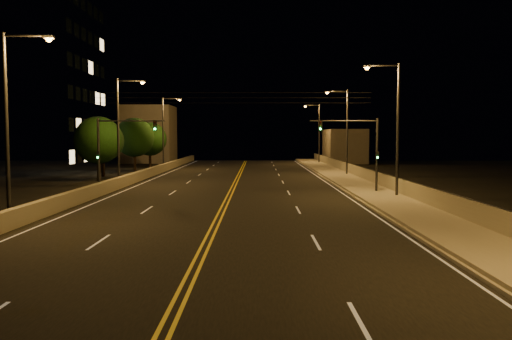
{
  "coord_description": "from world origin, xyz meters",
  "views": [
    {
      "loc": [
        2.09,
        -9.88,
        4.4
      ],
      "look_at": [
        2.0,
        18.0,
        2.5
      ],
      "focal_mm": 35.0,
      "sensor_mm": 36.0,
      "label": 1
    }
  ],
  "objects_px": {
    "tree_1": "(103,141)",
    "streetlight_3": "(318,130)",
    "streetlight_4": "(12,115)",
    "streetlight_2": "(345,127)",
    "traffic_signal_left": "(112,146)",
    "traffic_signal_right": "(363,146)",
    "tree_2": "(134,137)",
    "streetlight_6": "(165,128)",
    "streetlight_5": "(121,125)",
    "tree_0": "(98,140)",
    "tree_3": "(150,139)",
    "streetlight_1": "(394,121)"
  },
  "relations": [
    {
      "from": "traffic_signal_left",
      "to": "streetlight_2",
      "type": "bearing_deg",
      "value": 39.84
    },
    {
      "from": "streetlight_2",
      "to": "streetlight_4",
      "type": "xyz_separation_m",
      "value": [
        -21.46,
        -29.72,
        0.0
      ]
    },
    {
      "from": "streetlight_6",
      "to": "tree_3",
      "type": "height_order",
      "value": "streetlight_6"
    },
    {
      "from": "traffic_signal_right",
      "to": "traffic_signal_left",
      "type": "xyz_separation_m",
      "value": [
        -18.72,
        0.0,
        0.0
      ]
    },
    {
      "from": "streetlight_2",
      "to": "streetlight_3",
      "type": "height_order",
      "value": "same"
    },
    {
      "from": "streetlight_3",
      "to": "streetlight_5",
      "type": "distance_m",
      "value": 40.73
    },
    {
      "from": "streetlight_4",
      "to": "traffic_signal_right",
      "type": "xyz_separation_m",
      "value": [
        19.89,
        12.79,
        -1.75
      ]
    },
    {
      "from": "tree_1",
      "to": "tree_2",
      "type": "relative_size",
      "value": 0.92
    },
    {
      "from": "traffic_signal_left",
      "to": "tree_1",
      "type": "relative_size",
      "value": 0.93
    },
    {
      "from": "tree_0",
      "to": "tree_3",
      "type": "height_order",
      "value": "tree_3"
    },
    {
      "from": "streetlight_6",
      "to": "traffic_signal_left",
      "type": "distance_m",
      "value": 27.79
    },
    {
      "from": "streetlight_2",
      "to": "tree_3",
      "type": "bearing_deg",
      "value": 147.77
    },
    {
      "from": "streetlight_5",
      "to": "tree_0",
      "type": "xyz_separation_m",
      "value": [
        -3.67,
        5.1,
        -1.42
      ]
    },
    {
      "from": "streetlight_4",
      "to": "streetlight_6",
      "type": "height_order",
      "value": "same"
    },
    {
      "from": "streetlight_2",
      "to": "traffic_signal_left",
      "type": "relative_size",
      "value": 1.64
    },
    {
      "from": "streetlight_2",
      "to": "tree_3",
      "type": "distance_m",
      "value": 28.96
    },
    {
      "from": "streetlight_3",
      "to": "traffic_signal_left",
      "type": "distance_m",
      "value": 46.15
    },
    {
      "from": "streetlight_5",
      "to": "streetlight_4",
      "type": "bearing_deg",
      "value": -90.0
    },
    {
      "from": "streetlight_5",
      "to": "streetlight_6",
      "type": "bearing_deg",
      "value": 90.0
    },
    {
      "from": "tree_1",
      "to": "tree_3",
      "type": "distance_m",
      "value": 15.4
    },
    {
      "from": "streetlight_2",
      "to": "traffic_signal_right",
      "type": "bearing_deg",
      "value": -95.3
    },
    {
      "from": "tree_0",
      "to": "tree_3",
      "type": "relative_size",
      "value": 1.0
    },
    {
      "from": "streetlight_4",
      "to": "tree_0",
      "type": "bearing_deg",
      "value": 98.46
    },
    {
      "from": "streetlight_5",
      "to": "tree_2",
      "type": "height_order",
      "value": "streetlight_5"
    },
    {
      "from": "tree_1",
      "to": "streetlight_3",
      "type": "bearing_deg",
      "value": 42.77
    },
    {
      "from": "tree_3",
      "to": "tree_1",
      "type": "bearing_deg",
      "value": -96.9
    },
    {
      "from": "tree_0",
      "to": "traffic_signal_right",
      "type": "bearing_deg",
      "value": -26.77
    },
    {
      "from": "streetlight_2",
      "to": "streetlight_3",
      "type": "xyz_separation_m",
      "value": [
        0.0,
        24.49,
        0.0
      ]
    },
    {
      "from": "traffic_signal_right",
      "to": "tree_2",
      "type": "relative_size",
      "value": 0.85
    },
    {
      "from": "streetlight_6",
      "to": "tree_3",
      "type": "distance_m",
      "value": 5.71
    },
    {
      "from": "streetlight_5",
      "to": "tree_1",
      "type": "xyz_separation_m",
      "value": [
        -4.86,
        10.28,
        -1.52
      ]
    },
    {
      "from": "streetlight_3",
      "to": "streetlight_6",
      "type": "relative_size",
      "value": 1.0
    },
    {
      "from": "streetlight_1",
      "to": "streetlight_3",
      "type": "distance_m",
      "value": 44.01
    },
    {
      "from": "traffic_signal_left",
      "to": "tree_3",
      "type": "bearing_deg",
      "value": 97.37
    },
    {
      "from": "streetlight_2",
      "to": "traffic_signal_right",
      "type": "distance_m",
      "value": 17.09
    },
    {
      "from": "traffic_signal_right",
      "to": "tree_1",
      "type": "bearing_deg",
      "value": 145.42
    },
    {
      "from": "streetlight_5",
      "to": "tree_0",
      "type": "relative_size",
      "value": 1.48
    },
    {
      "from": "traffic_signal_left",
      "to": "tree_0",
      "type": "distance_m",
      "value": 12.84
    },
    {
      "from": "streetlight_5",
      "to": "tree_2",
      "type": "distance_m",
      "value": 19.65
    },
    {
      "from": "streetlight_4",
      "to": "tree_1",
      "type": "relative_size",
      "value": 1.52
    },
    {
      "from": "streetlight_4",
      "to": "tree_3",
      "type": "xyz_separation_m",
      "value": [
        -3.01,
        45.14,
        -1.41
      ]
    },
    {
      "from": "traffic_signal_right",
      "to": "traffic_signal_left",
      "type": "distance_m",
      "value": 18.72
    },
    {
      "from": "traffic_signal_right",
      "to": "tree_3",
      "type": "relative_size",
      "value": 0.9
    },
    {
      "from": "streetlight_6",
      "to": "traffic_signal_left",
      "type": "bearing_deg",
      "value": -87.58
    },
    {
      "from": "streetlight_3",
      "to": "streetlight_5",
      "type": "bearing_deg",
      "value": -121.78
    },
    {
      "from": "tree_3",
      "to": "streetlight_4",
      "type": "bearing_deg",
      "value": -86.18
    },
    {
      "from": "traffic_signal_left",
      "to": "traffic_signal_right",
      "type": "bearing_deg",
      "value": 0.0
    },
    {
      "from": "streetlight_6",
      "to": "tree_0",
      "type": "xyz_separation_m",
      "value": [
        -3.67,
        -15.83,
        -1.42
      ]
    },
    {
      "from": "tree_2",
      "to": "tree_3",
      "type": "height_order",
      "value": "tree_2"
    },
    {
      "from": "streetlight_1",
      "to": "tree_0",
      "type": "bearing_deg",
      "value": 150.05
    }
  ]
}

